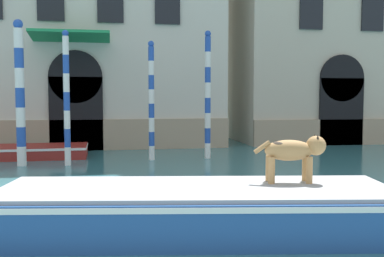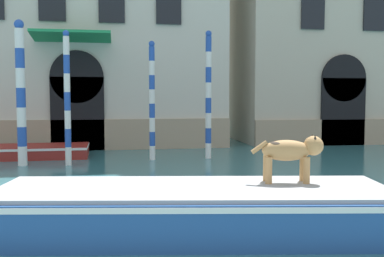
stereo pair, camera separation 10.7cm
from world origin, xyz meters
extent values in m
cube|color=tan|center=(-0.91, 17.04, 0.59)|extent=(13.67, 0.16, 1.19)
cube|color=black|center=(-0.06, 17.03, 1.41)|extent=(2.00, 0.14, 2.82)
cylinder|color=black|center=(-0.06, 17.03, 2.82)|extent=(2.00, 0.14, 2.00)
cube|color=black|center=(3.46, 17.05, 5.79)|extent=(0.98, 0.10, 1.81)
cube|color=#1E8C51|center=(-0.17, 16.39, 4.27)|extent=(2.81, 1.40, 0.29)
cube|color=tan|center=(12.22, 17.04, 0.55)|extent=(10.42, 0.16, 1.10)
cube|color=black|center=(10.88, 17.03, 1.42)|extent=(1.98, 0.14, 2.84)
cylinder|color=black|center=(10.88, 17.03, 2.84)|extent=(1.98, 0.14, 1.98)
cube|color=black|center=(9.44, 17.05, 5.87)|extent=(1.00, 0.10, 2.06)
cube|color=black|center=(12.22, 17.05, 5.87)|extent=(1.00, 0.10, 2.06)
cube|color=#234C8C|center=(2.50, 6.08, 0.33)|extent=(6.38, 2.92, 0.66)
cube|color=white|center=(2.50, 6.08, 0.60)|extent=(6.42, 2.95, 0.08)
cube|color=#9EA3A8|center=(2.50, 6.08, 0.69)|extent=(6.18, 2.73, 0.06)
cylinder|color=tan|center=(4.35, 6.22, 0.93)|extent=(0.10, 0.10, 0.42)
cylinder|color=tan|center=(4.31, 5.99, 0.93)|extent=(0.10, 0.10, 0.42)
cylinder|color=tan|center=(3.76, 6.32, 0.93)|extent=(0.10, 0.10, 0.42)
cylinder|color=tan|center=(3.72, 6.09, 0.93)|extent=(0.10, 0.10, 0.42)
ellipsoid|color=tan|center=(4.03, 6.16, 1.23)|extent=(0.83, 0.46, 0.34)
ellipsoid|color=#382D23|center=(3.92, 6.18, 1.33)|extent=(0.38, 0.29, 0.12)
sphere|color=tan|center=(4.46, 6.09, 1.31)|extent=(0.31, 0.31, 0.31)
cone|color=#382D23|center=(4.47, 6.17, 1.43)|extent=(0.09, 0.09, 0.13)
cone|color=#382D23|center=(4.44, 6.00, 1.43)|extent=(0.09, 0.09, 0.13)
cylinder|color=tan|center=(3.60, 6.23, 1.28)|extent=(0.29, 0.12, 0.23)
cube|color=maroon|center=(-2.31, 15.26, 0.21)|extent=(5.44, 1.78, 0.41)
cube|color=white|center=(-2.31, 15.26, 0.35)|extent=(5.47, 1.81, 0.08)
cube|color=#9EA3A8|center=(-2.31, 15.26, 0.19)|extent=(3.00, 1.32, 0.37)
cylinder|color=white|center=(-0.07, 13.35, 0.28)|extent=(0.18, 0.18, 0.55)
cylinder|color=#234CAD|center=(-0.07, 13.35, 0.83)|extent=(0.18, 0.18, 0.55)
cylinder|color=white|center=(-0.07, 13.35, 1.38)|extent=(0.18, 0.18, 0.55)
cylinder|color=#234CAD|center=(-0.07, 13.35, 1.94)|extent=(0.18, 0.18, 0.55)
cylinder|color=white|center=(-0.07, 13.35, 2.49)|extent=(0.18, 0.18, 0.55)
cylinder|color=#234CAD|center=(-0.07, 13.35, 3.04)|extent=(0.18, 0.18, 0.55)
cylinder|color=white|center=(-0.07, 13.35, 3.60)|extent=(0.18, 0.18, 0.55)
sphere|color=#234CAD|center=(-0.07, 13.35, 3.96)|extent=(0.19, 0.19, 0.19)
cylinder|color=white|center=(2.54, 14.06, 0.23)|extent=(0.19, 0.19, 0.46)
cylinder|color=#234CAD|center=(2.54, 14.06, 0.69)|extent=(0.19, 0.19, 0.46)
cylinder|color=white|center=(2.54, 14.06, 1.15)|extent=(0.19, 0.19, 0.46)
cylinder|color=#234CAD|center=(2.54, 14.06, 1.62)|extent=(0.19, 0.19, 0.46)
cylinder|color=white|center=(2.54, 14.06, 2.08)|extent=(0.19, 0.19, 0.46)
cylinder|color=#234CAD|center=(2.54, 14.06, 2.54)|extent=(0.19, 0.19, 0.46)
cylinder|color=white|center=(2.54, 14.06, 3.00)|extent=(0.19, 0.19, 0.46)
cylinder|color=#234CAD|center=(2.54, 14.06, 3.46)|extent=(0.19, 0.19, 0.46)
sphere|color=#234CAD|center=(2.54, 14.06, 3.78)|extent=(0.20, 0.20, 0.20)
cylinder|color=white|center=(-1.42, 13.51, 0.29)|extent=(0.27, 0.27, 0.58)
cylinder|color=#234CAD|center=(-1.42, 13.51, 0.88)|extent=(0.27, 0.27, 0.58)
cylinder|color=white|center=(-1.42, 13.51, 1.46)|extent=(0.27, 0.27, 0.58)
cylinder|color=#234CAD|center=(-1.42, 13.51, 2.05)|extent=(0.27, 0.27, 0.58)
cylinder|color=white|center=(-1.42, 13.51, 2.63)|extent=(0.27, 0.27, 0.58)
cylinder|color=#234CAD|center=(-1.42, 13.51, 3.22)|extent=(0.27, 0.27, 0.58)
cylinder|color=white|center=(-1.42, 13.51, 3.80)|extent=(0.27, 0.27, 0.58)
sphere|color=#234CAD|center=(-1.42, 13.51, 4.21)|extent=(0.28, 0.28, 0.28)
cylinder|color=white|center=(4.43, 14.11, 0.25)|extent=(0.19, 0.19, 0.51)
cylinder|color=#234CAD|center=(4.43, 14.11, 0.76)|extent=(0.19, 0.19, 0.51)
cylinder|color=white|center=(4.43, 14.11, 1.27)|extent=(0.19, 0.19, 0.51)
cylinder|color=#234CAD|center=(4.43, 14.11, 1.78)|extent=(0.19, 0.19, 0.51)
cylinder|color=white|center=(4.43, 14.11, 2.29)|extent=(0.19, 0.19, 0.51)
cylinder|color=#234CAD|center=(4.43, 14.11, 2.80)|extent=(0.19, 0.19, 0.51)
cylinder|color=white|center=(4.43, 14.11, 3.30)|extent=(0.19, 0.19, 0.51)
cylinder|color=#234CAD|center=(4.43, 14.11, 3.81)|extent=(0.19, 0.19, 0.51)
sphere|color=#234CAD|center=(4.43, 14.11, 4.16)|extent=(0.20, 0.20, 0.20)
camera|label=1|loc=(1.22, -0.59, 2.11)|focal=42.00mm
camera|label=2|loc=(1.33, -0.61, 2.11)|focal=42.00mm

